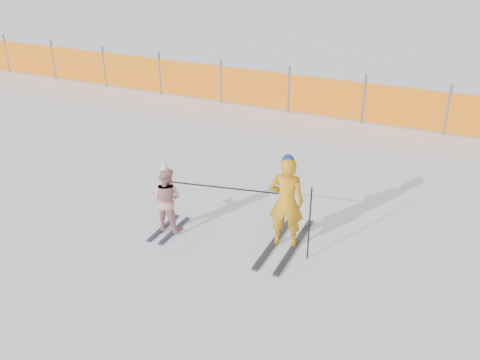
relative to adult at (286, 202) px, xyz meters
name	(u,v)px	position (x,y,z in m)	size (l,w,h in m)	color
ground	(227,249)	(-0.80, -0.48, -0.78)	(120.00, 120.00, 0.00)	white
adult	(286,202)	(0.00, 0.00, 0.00)	(0.62, 1.70, 1.59)	black
child	(166,199)	(-1.94, -0.38, -0.18)	(0.57, 0.92, 1.32)	black
ski_poles	(259,202)	(-0.38, -0.19, 0.01)	(2.29, 0.35, 1.23)	black
safety_fence	(173,77)	(-5.70, 6.16, -0.23)	(17.02, 0.06, 1.25)	#595960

